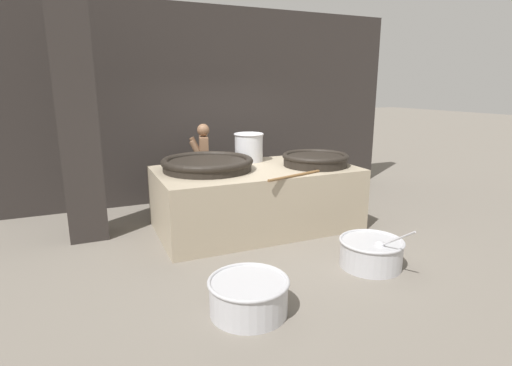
{
  "coord_description": "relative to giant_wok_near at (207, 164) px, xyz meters",
  "views": [
    {
      "loc": [
        -2.54,
        -5.83,
        2.3
      ],
      "look_at": [
        0.0,
        0.0,
        0.75
      ],
      "focal_mm": 28.0,
      "sensor_mm": 36.0,
      "label": 1
    }
  ],
  "objects": [
    {
      "name": "giant_wok_far",
      "position": [
        1.76,
        -0.37,
        0.01
      ],
      "size": [
        1.1,
        1.1,
        0.2
      ],
      "color": "black",
      "rests_on": "hearth_platform"
    },
    {
      "name": "prep_bowl_meat",
      "position": [
        -0.35,
        -2.54,
        -0.9
      ],
      "size": [
        0.85,
        0.85,
        0.37
      ],
      "color": "#B7B7BC",
      "rests_on": "ground_plane"
    },
    {
      "name": "stirring_paddle",
      "position": [
        1.21,
        -0.93,
        -0.08
      ],
      "size": [
        1.25,
        0.44,
        0.04
      ],
      "rotation": [
        0.0,
        0.0,
        0.29
      ],
      "color": "brown",
      "rests_on": "hearth_platform"
    },
    {
      "name": "stock_pot",
      "position": [
        0.9,
        0.45,
        0.15
      ],
      "size": [
        0.52,
        0.52,
        0.5
      ],
      "color": "silver",
      "rests_on": "hearth_platform"
    },
    {
      "name": "prep_bowl_vegetables",
      "position": [
        1.54,
        -2.16,
        -0.9
      ],
      "size": [
        0.83,
        1.08,
        0.71
      ],
      "color": "#B7B7BC",
      "rests_on": "ground_plane"
    },
    {
      "name": "hearth_platform",
      "position": [
        0.77,
        -0.16,
        -0.61
      ],
      "size": [
        3.2,
        1.78,
        1.0
      ],
      "color": "tan",
      "rests_on": "ground_plane"
    },
    {
      "name": "giant_wok_near",
      "position": [
        0.0,
        0.0,
        0.0
      ],
      "size": [
        1.45,
        1.45,
        0.2
      ],
      "color": "black",
      "rests_on": "hearth_platform"
    },
    {
      "name": "cook",
      "position": [
        0.26,
        1.13,
        -0.23
      ],
      "size": [
        0.46,
        0.65,
        1.63
      ],
      "rotation": [
        0.0,
        0.0,
        2.89
      ],
      "color": "brown",
      "rests_on": "ground_plane"
    },
    {
      "name": "back_wall",
      "position": [
        0.77,
        2.05,
        0.81
      ],
      "size": [
        8.18,
        0.24,
        3.84
      ],
      "primitive_type": "cube",
      "color": "#2D2826",
      "rests_on": "ground_plane"
    },
    {
      "name": "ground_plane",
      "position": [
        0.77,
        -0.16,
        -1.11
      ],
      "size": [
        60.0,
        60.0,
        0.0
      ],
      "primitive_type": "plane",
      "color": "slate"
    },
    {
      "name": "support_pillar",
      "position": [
        -1.81,
        0.46,
        0.81
      ],
      "size": [
        0.55,
        0.55,
        3.84
      ],
      "primitive_type": "cube",
      "color": "#2D2826",
      "rests_on": "ground_plane"
    }
  ]
}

